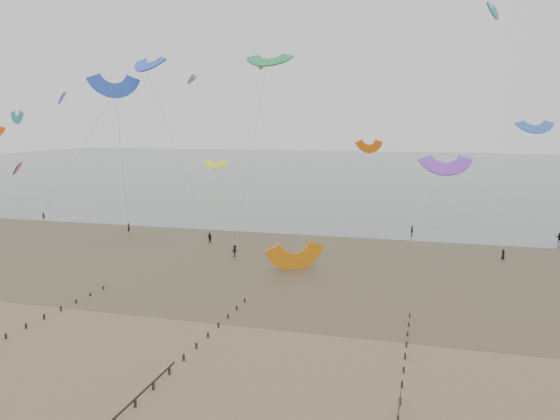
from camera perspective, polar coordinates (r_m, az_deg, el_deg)
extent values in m
plane|color=brown|center=(53.16, -12.24, -13.04)|extent=(500.00, 500.00, 0.00)
plane|color=#475654|center=(245.39, 9.85, 4.29)|extent=(500.00, 500.00, 0.00)
plane|color=#473A28|center=(84.22, -1.18, -4.54)|extent=(500.00, 500.00, 0.00)
ellipsoid|color=slate|center=(79.91, -16.46, -5.67)|extent=(23.60, 14.36, 0.01)
ellipsoid|color=slate|center=(84.61, 7.24, -4.56)|extent=(33.64, 18.32, 0.01)
ellipsoid|color=slate|center=(106.62, -21.47, -2.29)|extent=(26.95, 14.22, 0.01)
cube|color=black|center=(57.87, -26.73, -11.69)|extent=(0.16, 0.16, 0.62)
cube|color=black|center=(59.71, -25.02, -10.95)|extent=(0.16, 0.16, 0.59)
cube|color=black|center=(61.60, -23.42, -10.25)|extent=(0.16, 0.16, 0.57)
cube|color=black|center=(63.56, -21.92, -9.58)|extent=(0.16, 0.16, 0.54)
cube|color=black|center=(65.55, -20.52, -8.94)|extent=(0.16, 0.16, 0.51)
cube|color=black|center=(67.59, -19.21, -8.34)|extent=(0.16, 0.16, 0.48)
cube|color=black|center=(69.68, -17.98, -7.77)|extent=(0.16, 0.16, 0.45)
cube|color=black|center=(42.00, -14.90, -18.94)|extent=(0.16, 0.16, 0.71)
cube|color=black|center=(44.03, -13.10, -17.51)|extent=(0.16, 0.16, 0.68)
cube|color=black|center=(46.12, -11.49, -16.19)|extent=(0.16, 0.16, 0.65)
cube|color=black|center=(48.27, -10.04, -14.98)|extent=(0.16, 0.16, 0.62)
cube|color=black|center=(50.46, -8.72, -13.86)|extent=(0.16, 0.16, 0.59)
cube|color=black|center=(52.69, -7.53, -12.84)|extent=(0.16, 0.16, 0.57)
cube|color=black|center=(54.96, -6.45, -11.89)|extent=(0.16, 0.16, 0.54)
cube|color=black|center=(57.26, -5.46, -11.01)|extent=(0.16, 0.16, 0.51)
cube|color=black|center=(59.58, -4.55, -10.20)|extent=(0.16, 0.16, 0.48)
cube|color=black|center=(61.93, -3.71, -9.45)|extent=(0.16, 0.16, 0.45)
cube|color=black|center=(39.59, 12.23, -20.70)|extent=(0.16, 0.16, 0.68)
cube|color=black|center=(41.91, 12.44, -18.95)|extent=(0.16, 0.16, 0.65)
cube|color=black|center=(44.26, 12.63, -17.38)|extent=(0.16, 0.16, 0.62)
cube|color=black|center=(46.64, 12.79, -15.98)|extent=(0.16, 0.16, 0.59)
cube|color=black|center=(49.05, 12.94, -14.71)|extent=(0.16, 0.16, 0.57)
cube|color=black|center=(51.47, 13.08, -13.56)|extent=(0.16, 0.16, 0.54)
cube|color=black|center=(53.92, 13.19, -12.51)|extent=(0.16, 0.16, 0.51)
cube|color=black|center=(56.39, 13.30, -11.56)|extent=(0.16, 0.16, 0.48)
cube|color=black|center=(58.86, 13.40, -10.68)|extent=(0.16, 0.16, 0.45)
imported|color=black|center=(104.07, -15.53, -1.78)|extent=(0.73, 0.64, 1.69)
imported|color=black|center=(86.91, 22.28, -4.30)|extent=(0.66, 0.84, 1.50)
imported|color=black|center=(102.36, 27.18, -2.62)|extent=(1.59, 1.45, 1.76)
imported|color=black|center=(82.17, -4.74, -4.28)|extent=(1.23, 1.35, 1.82)
imported|color=black|center=(99.69, 13.62, -2.14)|extent=(0.64, 1.12, 1.80)
imported|color=black|center=(123.44, -23.48, -0.59)|extent=(0.65, 0.60, 1.50)
imported|color=black|center=(91.70, -7.36, -2.94)|extent=(1.01, 0.89, 1.76)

